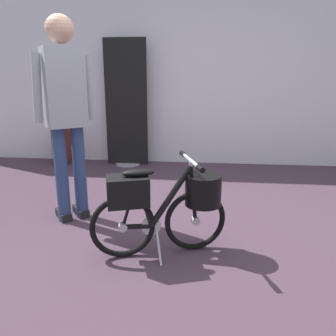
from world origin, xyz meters
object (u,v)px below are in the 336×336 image
(folding_bike_foreground, at_px, (166,203))
(visitor_near_wall, at_px, (66,108))
(floor_banner_stand, at_px, (126,110))
(rolling_suitcase, at_px, (62,144))

(folding_bike_foreground, xyz_separation_m, visitor_near_wall, (-0.91, 0.52, 0.61))
(floor_banner_stand, xyz_separation_m, visitor_near_wall, (-0.04, -1.99, 0.20))
(floor_banner_stand, distance_m, visitor_near_wall, 2.00)
(folding_bike_foreground, bearing_deg, rolling_suitcase, 126.56)
(folding_bike_foreground, relative_size, visitor_near_wall, 0.55)
(folding_bike_foreground, relative_size, rolling_suitcase, 1.14)
(rolling_suitcase, bearing_deg, floor_banner_stand, 1.27)
(visitor_near_wall, height_order, rolling_suitcase, visitor_near_wall)
(visitor_near_wall, distance_m, rolling_suitcase, 2.30)
(folding_bike_foreground, bearing_deg, floor_banner_stand, 108.96)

